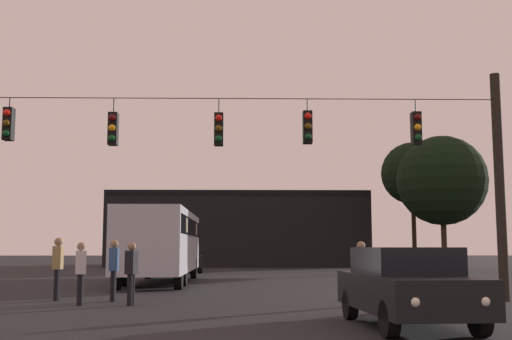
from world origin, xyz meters
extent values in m
plane|color=black|center=(0.00, 24.50, 0.00)|extent=(168.00, 168.00, 0.00)
cylinder|color=black|center=(8.45, 11.82, 3.30)|extent=(0.28, 0.28, 6.59)
cylinder|color=black|center=(0.00, 11.82, 5.82)|extent=(16.91, 0.02, 0.02)
cylinder|color=black|center=(-5.71, 11.82, 5.66)|extent=(0.03, 0.03, 0.30)
cube|color=black|center=(-5.71, 11.82, 5.04)|extent=(0.26, 0.32, 0.95)
sphere|color=red|center=(-5.71, 11.64, 5.34)|extent=(0.20, 0.20, 0.20)
sphere|color=#5B3D0C|center=(-5.71, 11.64, 5.04)|extent=(0.20, 0.20, 0.20)
sphere|color=#0C4219|center=(-5.71, 11.64, 4.74)|extent=(0.20, 0.20, 0.20)
cylinder|color=black|center=(-2.71, 11.82, 5.59)|extent=(0.03, 0.03, 0.43)
cube|color=black|center=(-2.71, 11.82, 4.90)|extent=(0.26, 0.32, 0.95)
sphere|color=#510A0A|center=(-2.71, 11.64, 5.20)|extent=(0.20, 0.20, 0.20)
sphere|color=orange|center=(-2.71, 11.64, 4.90)|extent=(0.20, 0.20, 0.20)
sphere|color=#0C4219|center=(-2.71, 11.64, 4.60)|extent=(0.20, 0.20, 0.20)
cylinder|color=black|center=(0.34, 11.82, 5.59)|extent=(0.03, 0.03, 0.43)
cube|color=black|center=(0.34, 11.82, 4.90)|extent=(0.26, 0.32, 0.95)
sphere|color=red|center=(0.34, 11.64, 5.20)|extent=(0.20, 0.20, 0.20)
sphere|color=#5B3D0C|center=(0.34, 11.64, 4.90)|extent=(0.20, 0.20, 0.20)
sphere|color=#0C4219|center=(0.34, 11.64, 4.60)|extent=(0.20, 0.20, 0.20)
cylinder|color=black|center=(2.91, 11.82, 5.63)|extent=(0.03, 0.03, 0.36)
cube|color=black|center=(2.91, 11.82, 4.97)|extent=(0.26, 0.32, 0.95)
sphere|color=red|center=(2.91, 11.64, 5.27)|extent=(0.20, 0.20, 0.20)
sphere|color=#5B3D0C|center=(2.91, 11.64, 4.97)|extent=(0.20, 0.20, 0.20)
sphere|color=#0C4219|center=(2.91, 11.64, 4.67)|extent=(0.20, 0.20, 0.20)
cylinder|color=black|center=(6.08, 11.82, 5.62)|extent=(0.03, 0.03, 0.38)
cube|color=black|center=(6.08, 11.82, 4.95)|extent=(0.26, 0.32, 0.95)
sphere|color=#510A0A|center=(6.08, 11.64, 5.25)|extent=(0.20, 0.20, 0.20)
sphere|color=orange|center=(6.08, 11.64, 4.95)|extent=(0.20, 0.20, 0.20)
sphere|color=#0C4219|center=(6.08, 11.64, 4.65)|extent=(0.20, 0.20, 0.20)
cube|color=#B7BCC6|center=(-2.44, 21.15, 1.75)|extent=(2.63, 11.03, 2.50)
cube|color=black|center=(-2.44, 21.15, 2.36)|extent=(2.66, 10.37, 0.70)
cylinder|color=black|center=(-3.60, 25.09, 0.50)|extent=(0.29, 1.00, 1.00)
cylinder|color=black|center=(-1.38, 25.12, 0.50)|extent=(0.29, 1.00, 1.00)
cylinder|color=black|center=(-3.53, 18.93, 0.50)|extent=(0.29, 1.00, 1.00)
cylinder|color=black|center=(-1.31, 18.96, 0.50)|extent=(0.29, 1.00, 1.00)
cylinder|color=black|center=(-3.50, 16.95, 0.50)|extent=(0.29, 1.00, 1.00)
cylinder|color=black|center=(-1.28, 16.98, 0.50)|extent=(0.29, 1.00, 1.00)
cube|color=beige|center=(-2.48, 24.44, 2.36)|extent=(2.57, 0.83, 0.56)
cube|color=beige|center=(-2.41, 18.40, 2.36)|extent=(2.57, 0.83, 0.56)
cube|color=black|center=(4.22, 6.07, 0.66)|extent=(2.08, 4.41, 0.68)
cube|color=black|center=(4.21, 6.22, 1.26)|extent=(1.74, 2.42, 0.52)
cylinder|color=black|center=(5.10, 4.70, 0.32)|extent=(0.26, 0.65, 0.64)
cylinder|color=black|center=(3.53, 4.60, 0.32)|extent=(0.26, 0.65, 0.64)
cylinder|color=black|center=(4.92, 7.54, 0.32)|extent=(0.26, 0.65, 0.64)
cylinder|color=black|center=(3.34, 7.43, 0.32)|extent=(0.26, 0.65, 0.64)
sphere|color=white|center=(4.94, 4.01, 0.66)|extent=(0.18, 0.18, 0.18)
sphere|color=white|center=(3.79, 3.93, 0.66)|extent=(0.18, 0.18, 0.18)
cube|color=black|center=(-2.39, 32.49, 0.66)|extent=(2.18, 4.45, 0.68)
cube|color=black|center=(-2.38, 32.34, 1.26)|extent=(1.79, 2.46, 0.52)
cylinder|color=black|center=(-3.31, 33.83, 0.32)|extent=(0.28, 0.66, 0.64)
cylinder|color=black|center=(-1.74, 33.97, 0.32)|extent=(0.28, 0.66, 0.64)
cylinder|color=black|center=(-3.05, 31.00, 0.32)|extent=(0.28, 0.66, 0.64)
cylinder|color=black|center=(-1.48, 31.15, 0.32)|extent=(0.28, 0.66, 0.64)
sphere|color=white|center=(-3.16, 34.53, 0.66)|extent=(0.18, 0.18, 0.18)
sphere|color=white|center=(-2.01, 34.63, 0.66)|extent=(0.18, 0.18, 0.18)
cylinder|color=black|center=(-1.91, 10.60, 0.41)|extent=(0.14, 0.14, 0.82)
cylinder|color=black|center=(-1.87, 10.75, 0.41)|extent=(0.14, 0.14, 0.82)
cube|color=black|center=(-1.89, 10.67, 1.12)|extent=(0.31, 0.40, 0.61)
sphere|color=#8C6B51|center=(-1.89, 10.67, 1.54)|extent=(0.22, 0.22, 0.22)
cylinder|color=black|center=(-4.29, 12.24, 0.44)|extent=(0.14, 0.14, 0.89)
cylinder|color=black|center=(-4.30, 12.40, 0.44)|extent=(0.14, 0.14, 0.89)
cube|color=#997F4C|center=(-4.30, 12.32, 1.22)|extent=(0.25, 0.37, 0.67)
sphere|color=#8C6B51|center=(-4.30, 12.32, 1.67)|extent=(0.24, 0.24, 0.24)
cylinder|color=black|center=(4.14, 10.46, 0.41)|extent=(0.14, 0.14, 0.83)
cylinder|color=black|center=(4.18, 10.61, 0.41)|extent=(0.14, 0.14, 0.83)
cube|color=#4C4C56|center=(4.16, 10.54, 1.14)|extent=(0.32, 0.40, 0.62)
sphere|color=#8C6B51|center=(4.16, 10.54, 1.56)|extent=(0.22, 0.22, 0.22)
cylinder|color=black|center=(-3.22, 10.70, 0.41)|extent=(0.14, 0.14, 0.82)
cylinder|color=black|center=(-3.27, 10.85, 0.41)|extent=(0.14, 0.14, 0.82)
cube|color=silver|center=(-3.24, 10.78, 1.12)|extent=(0.35, 0.42, 0.61)
sphere|color=#8C6B51|center=(-3.24, 10.78, 1.54)|extent=(0.22, 0.22, 0.22)
cylinder|color=black|center=(-2.62, 12.05, 0.43)|extent=(0.14, 0.14, 0.86)
cylinder|color=black|center=(-2.61, 11.89, 0.43)|extent=(0.14, 0.14, 0.86)
cube|color=#2D4C7F|center=(-2.61, 11.97, 1.18)|extent=(0.27, 0.38, 0.64)
sphere|color=#8C6B51|center=(-2.61, 11.97, 1.62)|extent=(0.23, 0.23, 0.23)
cube|color=black|center=(0.62, 46.34, 2.64)|extent=(20.04, 10.33, 5.28)
cube|color=black|center=(0.62, 46.34, 5.53)|extent=(20.04, 10.33, 0.50)
cylinder|color=black|center=(13.43, 39.78, 2.65)|extent=(0.32, 0.32, 5.30)
sphere|color=black|center=(13.43, 39.78, 6.90)|extent=(4.55, 4.55, 4.55)
cylinder|color=#2D2116|center=(13.80, 34.07, 1.88)|extent=(0.35, 0.35, 3.76)
sphere|color=black|center=(13.80, 34.07, 5.77)|extent=(5.75, 5.75, 5.75)
camera|label=1|loc=(1.07, -6.28, 1.53)|focal=44.59mm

